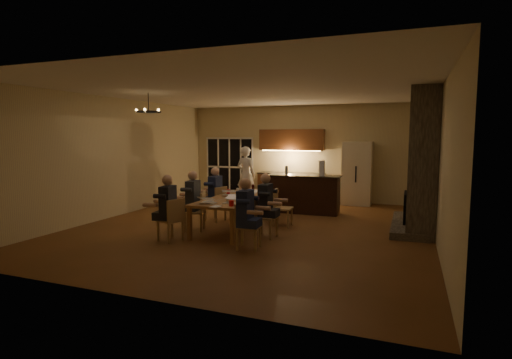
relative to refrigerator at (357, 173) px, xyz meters
The scene contains 43 objects.
floor 4.67m from the refrigerator, 114.60° to the right, with size 9.00×9.00×0.00m, color brown.
back_wall 2.03m from the refrigerator, 168.98° to the left, with size 8.00×0.04×3.20m, color #C3B08A.
left_wall 7.25m from the refrigerator, 144.97° to the right, with size 0.04×9.00×3.20m, color #C3B08A.
right_wall 4.70m from the refrigerator, 62.94° to the right, with size 0.04×9.00×3.20m, color #C3B08A.
ceiling 5.08m from the refrigerator, 114.60° to the right, with size 8.00×9.00×0.04m, color white.
french_doors 4.61m from the refrigerator, behind, with size 1.86×0.08×2.10m, color black.
fireplace 3.51m from the refrigerator, 58.61° to the right, with size 0.58×2.50×3.20m, color #696152.
kitchenette 2.21m from the refrigerator, behind, with size 2.24×0.68×2.40m, color brown, non-canonical shape.
refrigerator is the anchor object (origin of this frame).
dining_table 4.94m from the refrigerator, 116.89° to the right, with size 1.10×2.91×0.75m, color #9E673F.
bar_island 2.36m from the refrigerator, 122.29° to the right, with size 2.07×0.68×1.08m, color black.
chair_left_near 6.71m from the refrigerator, 117.25° to the right, with size 0.44×0.44×0.89m, color #A58A52, non-canonical shape.
chair_left_mid 5.84m from the refrigerator, 121.75° to the right, with size 0.44×0.44×0.89m, color #A58A52, non-canonical shape.
chair_left_far 4.94m from the refrigerator, 129.01° to the right, with size 0.44×0.44×0.89m, color #A58A52, non-canonical shape.
chair_right_near 6.08m from the refrigerator, 102.52° to the right, with size 0.44×0.44×0.89m, color #A58A52, non-canonical shape.
chair_right_mid 5.14m from the refrigerator, 104.81° to the right, with size 0.44×0.44×0.89m, color #A58A52, non-canonical shape.
chair_right_far 4.03m from the refrigerator, 108.81° to the right, with size 0.44×0.44×0.89m, color #A58A52, non-canonical shape.
person_left_near 6.72m from the refrigerator, 117.45° to the right, with size 0.60×0.60×1.38m, color black, non-canonical shape.
person_right_near 6.13m from the refrigerator, 102.76° to the right, with size 0.60×0.60×1.38m, color navy, non-canonical shape.
person_left_mid 5.82m from the refrigerator, 122.44° to the right, with size 0.60×0.60×1.38m, color #34393D, non-canonical shape.
person_right_mid 5.10m from the refrigerator, 105.10° to the right, with size 0.60×0.60×1.38m, color black, non-canonical shape.
person_left_far 4.91m from the refrigerator, 129.39° to the right, with size 0.60×0.60×1.38m, color navy, non-canonical shape.
standing_person 3.55m from the refrigerator, 163.27° to the right, with size 0.67×0.44×1.85m, color silver.
chandelier 6.72m from the refrigerator, 131.81° to the right, with size 0.59×0.59×0.03m, color black.
laptop_a 5.96m from the refrigerator, 114.11° to the right, with size 0.32×0.28×0.23m, color silver, non-canonical shape.
laptop_b 5.65m from the refrigerator, 110.42° to the right, with size 0.32×0.28×0.23m, color silver, non-canonical shape.
laptop_c 4.93m from the refrigerator, 120.44° to the right, with size 0.32×0.28×0.23m, color silver, non-canonical shape.
laptop_d 4.79m from the refrigerator, 113.84° to the right, with size 0.32×0.28×0.23m, color silver, non-canonical shape.
laptop_e 4.07m from the refrigerator, 127.72° to the right, with size 0.32×0.28×0.23m, color silver, non-canonical shape.
laptop_f 3.87m from the refrigerator, 120.36° to the right, with size 0.32×0.28×0.23m, color silver, non-canonical shape.
mug_front 5.27m from the refrigerator, 115.62° to the right, with size 0.08×0.08×0.10m, color white.
mug_mid 4.34m from the refrigerator, 119.79° to the right, with size 0.08×0.08×0.10m, color white.
mug_back 4.43m from the refrigerator, 125.03° to the right, with size 0.08×0.08×0.10m, color white.
redcup_near 5.88m from the refrigerator, 108.05° to the right, with size 0.10×0.10×0.12m, color red.
redcup_mid 4.82m from the refrigerator, 122.87° to the right, with size 0.08×0.08×0.12m, color red.
can_silver 5.52m from the refrigerator, 112.84° to the right, with size 0.07×0.07×0.12m, color #B2B2B7.
can_cola 3.80m from the refrigerator, 129.12° to the right, with size 0.07×0.07×0.12m, color #3F0F0C.
plate_near 5.26m from the refrigerator, 111.39° to the right, with size 0.28×0.28×0.02m, color white.
plate_left 5.87m from the refrigerator, 115.21° to the right, with size 0.25×0.25×0.02m, color white.
plate_far 3.99m from the refrigerator, 116.85° to the right, with size 0.27×0.27×0.02m, color white.
notepad 6.16m from the refrigerator, 109.78° to the right, with size 0.16×0.23×0.01m, color white.
bar_bottle 2.62m from the refrigerator, 132.11° to the right, with size 0.08×0.08×0.24m, color #99999E.
bar_blender 2.16m from the refrigerator, 109.37° to the right, with size 0.13×0.13×0.42m, color silver.
Camera 1 is at (3.45, -8.75, 2.17)m, focal length 28.00 mm.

